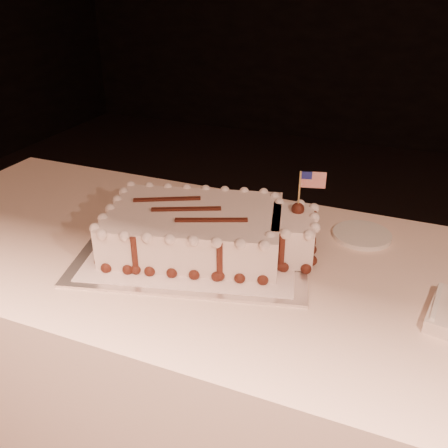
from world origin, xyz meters
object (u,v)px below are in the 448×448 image
at_px(banquet_table, 302,393).
at_px(cake_board, 195,248).
at_px(side_plate, 362,235).
at_px(sheet_cake, 207,230).

bearing_deg(banquet_table, cake_board, 178.31).
bearing_deg(cake_board, banquet_table, -16.40).
relative_size(banquet_table, side_plate, 15.36).
distance_m(banquet_table, sheet_cake, 0.52).
bearing_deg(banquet_table, sheet_cake, 176.55).
height_order(banquet_table, side_plate, side_plate).
bearing_deg(side_plate, banquet_table, -107.13).
distance_m(banquet_table, side_plate, 0.46).
bearing_deg(sheet_cake, banquet_table, -3.45).
xyz_separation_m(banquet_table, side_plate, (0.08, 0.24, 0.38)).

